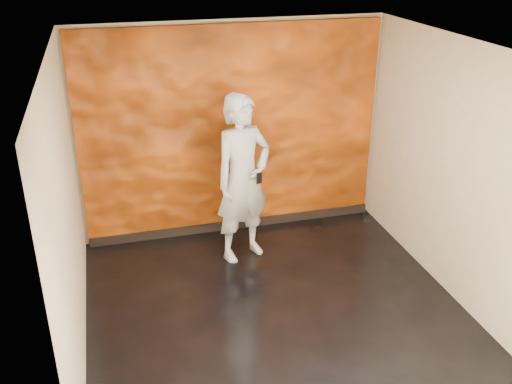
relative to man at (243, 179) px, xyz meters
The scene contains 5 objects.
room 1.27m from the man, 87.52° to the right, with size 4.02×4.02×2.81m.
feature_wall 0.82m from the man, 85.95° to the left, with size 3.90×0.06×2.75m, color orange.
baseboard 1.21m from the man, 85.73° to the left, with size 3.90×0.04×0.12m, color black.
man is the anchor object (origin of this frame).
phone 0.32m from the man, 65.58° to the right, with size 0.07×0.01×0.13m, color black.
Camera 1 is at (-1.54, -4.88, 3.77)m, focal length 40.00 mm.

